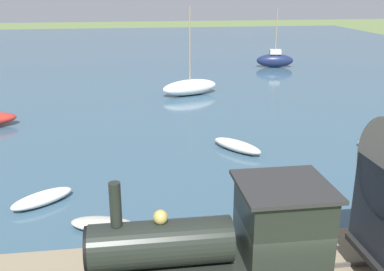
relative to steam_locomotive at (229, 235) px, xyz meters
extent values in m
cube|color=#38566B|center=(43.13, -1.44, -2.19)|extent=(80.00, 80.00, 0.01)
cube|color=#4C4742|center=(0.78, -1.44, -1.74)|extent=(0.07, 54.88, 0.12)
cylinder|color=black|center=(0.78, -1.05, -1.15)|extent=(0.12, 1.07, 1.07)
cylinder|color=black|center=(0.78, 0.53, -1.15)|extent=(0.12, 1.07, 1.07)
cylinder|color=black|center=(0.78, 2.11, -1.15)|extent=(0.12, 1.07, 1.07)
cube|color=black|center=(0.00, 0.53, -0.71)|extent=(2.07, 5.75, 0.12)
cylinder|color=black|center=(0.00, 1.68, -0.08)|extent=(1.15, 3.45, 1.15)
cylinder|color=black|center=(0.00, 3.45, -0.08)|extent=(1.09, 0.08, 1.09)
cylinder|color=black|center=(0.00, 2.72, 1.04)|extent=(0.28, 0.28, 1.10)
sphere|color=tan|center=(0.00, 1.68, 0.64)|extent=(0.36, 0.36, 0.36)
cube|color=black|center=(0.00, -1.34, 0.27)|extent=(1.97, 2.01, 1.85)
cube|color=#282828|center=(0.00, -1.34, 1.25)|extent=(2.17, 2.25, 0.10)
ellipsoid|color=white|center=(24.22, -2.36, -1.60)|extent=(3.29, 4.91, 1.17)
cylinder|color=#9E8460|center=(24.22, -2.36, 1.72)|extent=(0.10, 0.10, 5.46)
ellipsoid|color=#192347|center=(35.28, -12.75, -1.51)|extent=(2.09, 3.96, 1.35)
cylinder|color=#9E8460|center=(35.28, -12.75, 1.49)|extent=(0.10, 0.10, 4.64)
cube|color=silver|center=(35.28, -12.75, -0.61)|extent=(1.06, 1.26, 0.45)
ellipsoid|color=beige|center=(11.52, -3.04, -1.92)|extent=(2.88, 2.47, 0.54)
ellipsoid|color=#B7B2A3|center=(4.55, 3.37, -2.00)|extent=(1.62, 2.56, 0.37)
ellipsoid|color=silver|center=(6.80, 5.80, -1.94)|extent=(2.15, 2.50, 0.48)
ellipsoid|color=silver|center=(10.43, -10.22, -1.97)|extent=(2.47, 2.05, 0.44)
camera|label=1|loc=(-9.50, 2.28, 5.86)|focal=42.00mm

